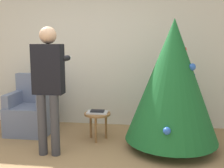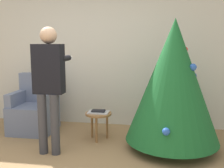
% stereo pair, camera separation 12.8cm
% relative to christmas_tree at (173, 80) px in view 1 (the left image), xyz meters
% --- Properties ---
extents(wall_back, '(8.00, 0.06, 2.70)m').
position_rel_christmas_tree_xyz_m(wall_back, '(-1.35, 1.00, 0.36)').
color(wall_back, beige).
rests_on(wall_back, ground_plane).
extents(christmas_tree, '(1.32, 1.32, 1.85)m').
position_rel_christmas_tree_xyz_m(christmas_tree, '(0.00, 0.00, 0.00)').
color(christmas_tree, brown).
rests_on(christmas_tree, ground_plane).
extents(armchair, '(0.70, 0.68, 0.98)m').
position_rel_christmas_tree_xyz_m(armchair, '(-2.29, 0.39, -0.64)').
color(armchair, slate).
rests_on(armchair, ground_plane).
extents(person_standing, '(0.42, 0.57, 1.73)m').
position_rel_christmas_tree_xyz_m(person_standing, '(-1.66, -0.42, 0.04)').
color(person_standing, '#38383D').
rests_on(person_standing, ground_plane).
extents(side_stool, '(0.41, 0.41, 0.43)m').
position_rel_christmas_tree_xyz_m(side_stool, '(-1.11, 0.16, -0.62)').
color(side_stool, olive).
rests_on(side_stool, ground_plane).
extents(laptop, '(0.32, 0.21, 0.02)m').
position_rel_christmas_tree_xyz_m(laptop, '(-1.11, 0.16, -0.55)').
color(laptop, silver).
rests_on(laptop, side_stool).
extents(book, '(0.21, 0.12, 0.02)m').
position_rel_christmas_tree_xyz_m(book, '(-1.11, 0.16, -0.53)').
color(book, black).
rests_on(book, laptop).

